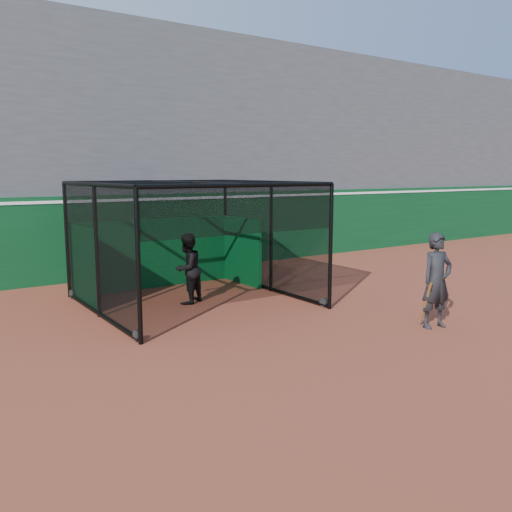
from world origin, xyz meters
TOP-DOWN VIEW (x-y plane):
  - ground at (0.00, 0.00)m, footprint 120.00×120.00m
  - outfield_wall at (0.00, 8.50)m, footprint 50.00×0.50m
  - grandstand at (0.00, 12.27)m, footprint 50.00×7.85m
  - batting_cage at (-0.33, 4.15)m, footprint 4.78×4.78m
  - batter at (-0.48, 4.17)m, footprint 1.04×0.97m
  - on_deck_player at (2.79, -0.57)m, footprint 0.79×0.58m

SIDE VIEW (x-z plane):
  - ground at x=0.00m, z-range 0.00..0.00m
  - batter at x=-0.48m, z-range 0.00..1.72m
  - on_deck_player at x=2.79m, z-range 0.00..1.96m
  - outfield_wall at x=0.00m, z-range 0.04..2.54m
  - batting_cage at x=-0.33m, z-range 0.00..2.91m
  - grandstand at x=0.00m, z-range 0.00..8.95m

